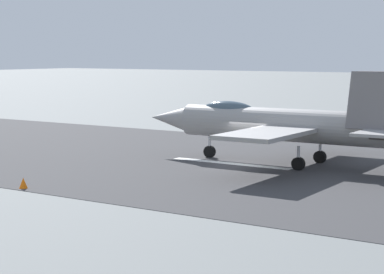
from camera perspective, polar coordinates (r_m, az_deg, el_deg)
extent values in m
plane|color=slate|center=(42.92, 4.05, -2.23)|extent=(400.00, 400.00, 0.00)
cube|color=#37373A|center=(42.91, 4.05, -2.22)|extent=(240.00, 26.00, 0.02)
cube|color=white|center=(43.31, 3.11, -2.12)|extent=(8.00, 0.70, 0.00)
cylinder|color=gray|center=(43.16, 7.19, 0.98)|extent=(13.19, 2.15, 1.98)
cone|color=gray|center=(47.17, -1.75, 1.51)|extent=(3.06, 1.72, 1.68)
ellipsoid|color=#3F5160|center=(44.80, 2.90, 2.18)|extent=(3.61, 1.15, 1.10)
cube|color=gray|center=(39.05, 5.93, 0.25)|extent=(3.48, 6.32, 0.24)
cube|color=gray|center=(46.54, 10.48, 1.21)|extent=(3.48, 6.32, 0.24)
cube|color=gray|center=(38.47, 14.78, 0.26)|extent=(2.44, 2.83, 0.16)
cube|color=slate|center=(40.06, 14.13, 2.83)|extent=(2.61, 0.98, 3.14)
cube|color=slate|center=(41.77, 14.91, 2.96)|extent=(2.61, 0.98, 3.14)
cylinder|color=silver|center=(45.73, 1.41, -0.78)|extent=(0.18, 0.18, 1.40)
cylinder|color=black|center=(45.77, 1.41, -1.18)|extent=(0.76, 0.31, 0.76)
cylinder|color=silver|center=(41.18, 8.47, -1.69)|extent=(0.18, 0.18, 1.40)
cylinder|color=black|center=(41.23, 8.46, -2.13)|extent=(0.76, 0.31, 0.76)
cylinder|color=silver|center=(44.10, 10.16, -1.16)|extent=(0.18, 0.18, 1.40)
cylinder|color=black|center=(44.14, 10.16, -1.58)|extent=(0.76, 0.31, 0.76)
cone|color=orange|center=(36.30, -13.29, -3.60)|extent=(0.44, 0.44, 0.55)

